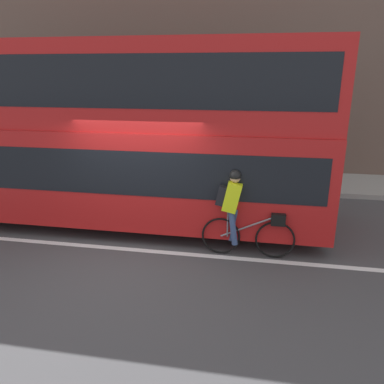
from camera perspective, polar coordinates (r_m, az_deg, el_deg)
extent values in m
plane|color=#424244|center=(7.59, -8.15, -8.62)|extent=(80.00, 80.00, 0.00)
cube|color=silver|center=(7.55, -8.26, -8.74)|extent=(50.00, 0.14, 0.01)
cube|color=gray|center=(12.24, -0.72, 2.28)|extent=(60.00, 2.28, 0.14)
cube|color=brown|center=(13.11, 0.35, 23.31)|extent=(60.00, 0.30, 9.20)
cylinder|color=black|center=(8.40, 6.75, -2.44)|extent=(0.92, 0.30, 0.92)
cube|color=#B21919|center=(8.86, -13.22, 3.74)|extent=(9.85, 2.60, 1.99)
cube|color=black|center=(8.80, -13.32, 5.24)|extent=(9.46, 2.62, 0.87)
cube|color=#B21919|center=(8.61, -14.11, 15.68)|extent=(9.85, 2.49, 1.69)
cube|color=black|center=(8.61, -14.15, 16.24)|extent=(9.46, 2.51, 0.95)
torus|color=black|center=(7.20, 12.54, -7.15)|extent=(0.74, 0.04, 0.74)
torus|color=black|center=(7.22, 4.41, -6.69)|extent=(0.74, 0.04, 0.74)
cylinder|color=slate|center=(7.10, 8.55, -5.21)|extent=(1.03, 0.03, 0.50)
cylinder|color=slate|center=(7.10, 5.45, -4.76)|extent=(0.03, 0.03, 0.54)
cube|color=black|center=(7.04, 13.01, -4.08)|extent=(0.26, 0.16, 0.22)
cube|color=#D8EA19|center=(6.91, 6.16, -0.65)|extent=(0.37, 0.32, 0.58)
cube|color=black|center=(6.91, 4.51, -0.40)|extent=(0.21, 0.26, 0.38)
cylinder|color=#384C7A|center=(7.20, 6.38, -4.95)|extent=(0.22, 0.11, 0.66)
cylinder|color=#384C7A|center=(7.03, 6.27, -5.51)|extent=(0.20, 0.11, 0.66)
sphere|color=tan|center=(6.80, 6.60, 2.17)|extent=(0.19, 0.19, 0.19)
sphere|color=black|center=(6.79, 6.61, 2.52)|extent=(0.21, 0.21, 0.21)
cylinder|color=#262628|center=(11.78, 10.48, 4.17)|extent=(0.44, 0.44, 0.98)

